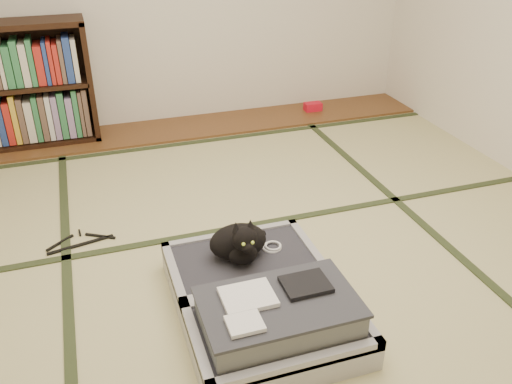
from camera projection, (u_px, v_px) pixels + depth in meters
name	position (u px, v px, depth m)	size (l,w,h in m)	color
floor	(268.00, 266.00, 2.83)	(4.50, 4.50, 0.00)	#C7C384
wood_strip	(188.00, 128.00, 4.49)	(4.00, 0.50, 0.02)	brown
red_item	(313.00, 107.00, 4.81)	(0.15, 0.09, 0.07)	red
tatami_borders	(241.00, 218.00, 3.24)	(4.00, 4.50, 0.01)	#2D381E
suitcase	(263.00, 302.00, 2.43)	(0.73, 0.97, 0.29)	#A0A0A5
cat	(240.00, 242.00, 2.60)	(0.32, 0.33, 0.26)	black
cable_coil	(272.00, 247.00, 2.72)	(0.10, 0.10, 0.02)	white
hanger	(81.00, 242.00, 3.01)	(0.37, 0.21, 0.01)	black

